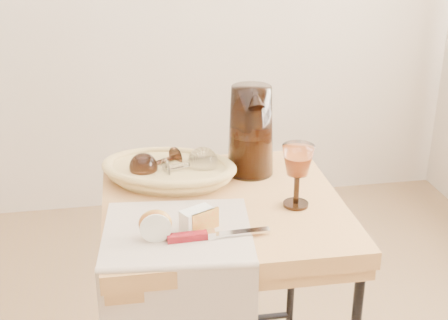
{
  "coord_description": "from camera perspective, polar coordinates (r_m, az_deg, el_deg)",
  "views": [
    {
      "loc": [
        0.13,
        -1.12,
        1.47
      ],
      "look_at": [
        0.37,
        0.24,
        0.88
      ],
      "focal_mm": 49.75,
      "sensor_mm": 36.0,
      "label": 1
    }
  ],
  "objects": [
    {
      "name": "tea_towel",
      "position": [
        1.42,
        -4.31,
        -6.59
      ],
      "size": [
        0.36,
        0.33,
        0.01
      ],
      "primitive_type": "cube",
      "rotation": [
        0.0,
        0.0,
        -0.1
      ],
      "color": "beige",
      "rests_on": "side_table"
    },
    {
      "name": "bread_basket",
      "position": [
        1.66,
        -5.08,
        -1.15
      ],
      "size": [
        0.38,
        0.32,
        0.05
      ],
      "primitive_type": null,
      "rotation": [
        0.0,
        0.0,
        -0.36
      ],
      "color": "tan",
      "rests_on": "side_table"
    },
    {
      "name": "goblet_lying_a",
      "position": [
        1.67,
        -6.13,
        -0.24
      ],
      "size": [
        0.14,
        0.13,
        0.08
      ],
      "primitive_type": null,
      "rotation": [
        0.0,
        0.0,
        3.68
      ],
      "color": "#331A11",
      "rests_on": "bread_basket"
    },
    {
      "name": "goblet_lying_b",
      "position": [
        1.64,
        -3.4,
        -0.42
      ],
      "size": [
        0.15,
        0.11,
        0.08
      ],
      "primitive_type": null,
      "rotation": [
        0.0,
        0.0,
        0.25
      ],
      "color": "white",
      "rests_on": "bread_basket"
    },
    {
      "name": "pitcher",
      "position": [
        1.68,
        2.47,
        2.72
      ],
      "size": [
        0.17,
        0.25,
        0.29
      ],
      "primitive_type": null,
      "rotation": [
        0.0,
        0.0,
        0.01
      ],
      "color": "black",
      "rests_on": "side_table"
    },
    {
      "name": "wine_goblet",
      "position": [
        1.51,
        6.74,
        -1.45
      ],
      "size": [
        0.08,
        0.08,
        0.16
      ],
      "primitive_type": null,
      "rotation": [
        0.0,
        0.0,
        0.06
      ],
      "color": "white",
      "rests_on": "side_table"
    },
    {
      "name": "apple_half",
      "position": [
        1.38,
        -6.33,
        -5.84
      ],
      "size": [
        0.08,
        0.04,
        0.07
      ],
      "primitive_type": "ellipsoid",
      "rotation": [
        0.0,
        0.0,
        -0.04
      ],
      "color": "#B52A11",
      "rests_on": "tea_towel"
    },
    {
      "name": "apple_wedge",
      "position": [
        1.41,
        -2.49,
        -5.47
      ],
      "size": [
        0.08,
        0.07,
        0.05
      ],
      "primitive_type": "cube",
      "rotation": [
        0.0,
        0.0,
        0.47
      ],
      "color": "white",
      "rests_on": "tea_towel"
    },
    {
      "name": "table_knife",
      "position": [
        1.39,
        -0.87,
        -6.77
      ],
      "size": [
        0.23,
        0.03,
        0.02
      ],
      "primitive_type": null,
      "rotation": [
        0.0,
        0.0,
        0.04
      ],
      "color": "silver",
      "rests_on": "tea_towel"
    }
  ]
}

